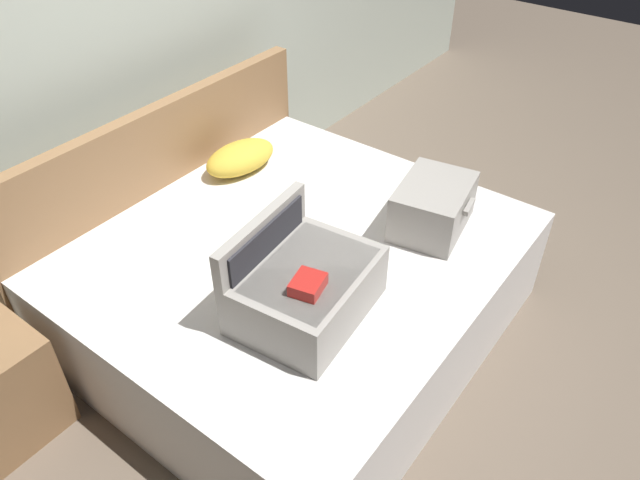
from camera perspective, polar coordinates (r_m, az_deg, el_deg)
ground_plane at (r=3.12m, az=3.97°, el=-11.22°), size 12.00×12.00×0.00m
back_wall at (r=3.38m, az=-20.09°, el=17.74°), size 8.00×0.10×2.60m
bed at (r=3.08m, az=-2.00°, el=-4.51°), size 2.01×1.79×0.55m
headboard at (r=3.49m, az=-14.22°, el=4.67°), size 2.05×0.08×1.00m
hard_case_large at (r=2.48m, az=-1.44°, el=-4.33°), size 0.63×0.52×0.42m
hard_case_medium at (r=3.00m, az=10.60°, el=3.11°), size 0.48×0.39×0.25m
pillow_near_headboard at (r=3.45m, az=-7.53°, el=7.72°), size 0.47×0.31×0.16m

